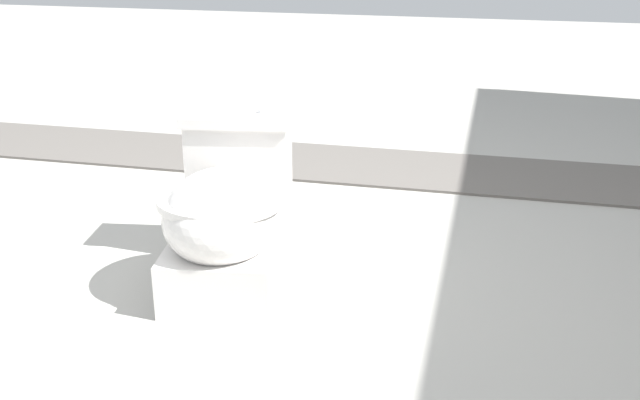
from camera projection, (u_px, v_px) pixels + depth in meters
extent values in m
plane|color=#A8A59E|center=(278.00, 296.00, 2.35)|extent=(14.00, 14.00, 0.00)
cube|color=#605B56|center=(464.00, 173.00, 3.45)|extent=(0.56, 8.00, 0.01)
cube|color=white|center=(231.00, 254.00, 2.44)|extent=(0.64, 0.43, 0.17)
ellipsoid|color=white|center=(222.00, 215.00, 2.28)|extent=(0.49, 0.42, 0.28)
cylinder|color=white|center=(221.00, 198.00, 2.26)|extent=(0.44, 0.44, 0.03)
cube|color=white|center=(240.00, 165.00, 2.55)|extent=(0.23, 0.36, 0.30)
cube|color=white|center=(238.00, 118.00, 2.49)|extent=(0.26, 0.39, 0.04)
cylinder|color=silver|center=(261.00, 111.00, 2.48)|extent=(0.02, 0.02, 0.01)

